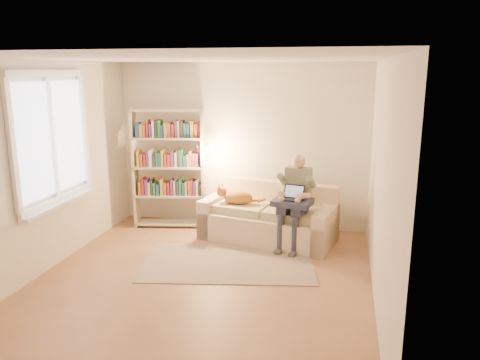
% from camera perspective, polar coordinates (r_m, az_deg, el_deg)
% --- Properties ---
extents(floor, '(4.50, 4.50, 0.00)m').
position_cam_1_polar(floor, '(5.75, -4.80, -12.31)').
color(floor, '#8D6040').
rests_on(floor, ground).
extents(ceiling, '(4.00, 4.50, 0.02)m').
position_cam_1_polar(ceiling, '(5.19, -5.37, 14.55)').
color(ceiling, white).
rests_on(ceiling, wall_back).
extents(wall_left, '(0.02, 4.50, 2.60)m').
position_cam_1_polar(wall_left, '(6.22, -22.93, 1.28)').
color(wall_left, silver).
rests_on(wall_left, floor).
extents(wall_right, '(0.02, 4.50, 2.60)m').
position_cam_1_polar(wall_right, '(5.10, 16.90, -0.68)').
color(wall_right, silver).
rests_on(wall_right, floor).
extents(wall_back, '(4.00, 0.02, 2.60)m').
position_cam_1_polar(wall_back, '(7.46, 0.16, 4.16)').
color(wall_back, silver).
rests_on(wall_back, floor).
extents(wall_front, '(4.00, 0.02, 2.60)m').
position_cam_1_polar(wall_front, '(3.34, -16.91, -7.97)').
color(wall_front, silver).
rests_on(wall_front, floor).
extents(window, '(0.12, 1.52, 1.69)m').
position_cam_1_polar(window, '(6.34, -21.56, 2.30)').
color(window, white).
rests_on(window, wall_left).
extents(sofa, '(2.08, 1.26, 0.83)m').
position_cam_1_polar(sofa, '(7.03, 3.52, -4.82)').
color(sofa, beige).
rests_on(sofa, floor).
extents(person, '(0.45, 0.62, 1.33)m').
position_cam_1_polar(person, '(6.62, 6.75, -1.92)').
color(person, gray).
rests_on(person, sofa).
extents(cat, '(0.69, 0.32, 0.25)m').
position_cam_1_polar(cat, '(7.00, -0.42, -2.04)').
color(cat, orange).
rests_on(cat, sofa).
extents(blanket, '(0.59, 0.52, 0.08)m').
position_cam_1_polar(blanket, '(6.55, 5.98, -2.64)').
color(blanket, '#262B43').
rests_on(blanket, person).
extents(laptop, '(0.33, 0.30, 0.24)m').
position_cam_1_polar(laptop, '(6.53, 6.02, -1.87)').
color(laptop, black).
rests_on(laptop, blanket).
extents(bookshelf, '(1.30, 0.50, 1.91)m').
position_cam_1_polar(bookshelf, '(7.49, -8.65, 2.14)').
color(bookshelf, beige).
rests_on(bookshelf, floor).
extents(rug, '(2.42, 1.69, 0.01)m').
position_cam_1_polar(rug, '(6.26, -1.46, -10.02)').
color(rug, gray).
rests_on(rug, floor).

